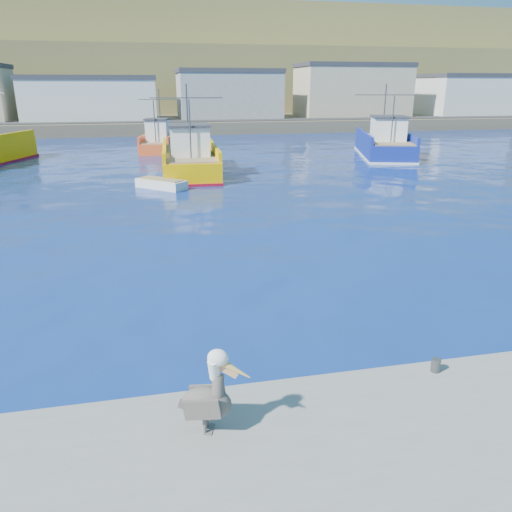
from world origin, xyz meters
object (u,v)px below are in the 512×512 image
at_px(trawler_blue, 384,145).
at_px(pelican, 209,396).
at_px(boat_orange, 160,141).
at_px(skiff_mid, 161,185).
at_px(trawler_yellow_b, 190,159).

xyz_separation_m(trawler_blue, pelican, (-21.20, -36.80, 0.13)).
height_order(trawler_blue, boat_orange, trawler_blue).
height_order(boat_orange, skiff_mid, boat_orange).
relative_size(trawler_yellow_b, skiff_mid, 3.48).
distance_m(trawler_blue, pelican, 42.47).
xyz_separation_m(trawler_yellow_b, trawler_blue, (18.83, 6.06, 0.02)).
distance_m(skiff_mid, pelican, 25.29).
height_order(trawler_yellow_b, boat_orange, trawler_yellow_b).
distance_m(boat_orange, skiff_mid, 19.68).
distance_m(trawler_yellow_b, skiff_mid, 6.01).
bearing_deg(skiff_mid, boat_orange, 88.35).
bearing_deg(skiff_mid, trawler_blue, 28.53).
bearing_deg(trawler_blue, pelican, -119.95).
bearing_deg(pelican, skiff_mid, 89.96).
distance_m(trawler_blue, boat_orange, 22.17).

